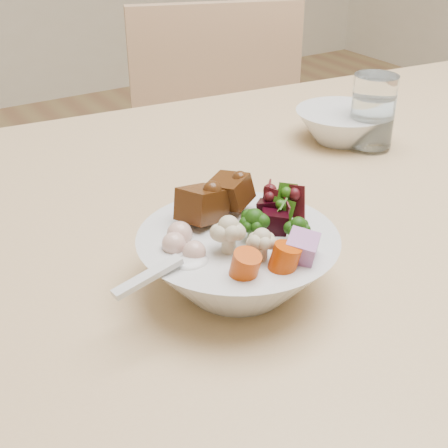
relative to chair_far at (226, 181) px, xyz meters
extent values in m
cube|color=tan|center=(-0.03, -0.07, -0.06)|extent=(0.54, 0.54, 0.04)
cube|color=tan|center=(0.04, 0.11, 0.17)|extent=(0.41, 0.17, 0.46)
cylinder|color=tan|center=(-0.26, -0.18, -0.30)|extent=(0.03, 0.03, 0.43)
cylinder|color=tan|center=(0.08, -0.30, -0.30)|extent=(0.03, 0.03, 0.43)
cylinder|color=tan|center=(-0.13, 0.16, -0.30)|extent=(0.03, 0.03, 0.43)
cylinder|color=tan|center=(0.20, 0.03, -0.30)|extent=(0.03, 0.03, 0.43)
sphere|color=black|center=(-0.44, -0.74, 0.36)|extent=(0.03, 0.03, 0.03)
sphere|color=beige|center=(-0.47, -0.75, 0.36)|extent=(0.04, 0.04, 0.04)
cube|color=black|center=(-0.40, -0.72, 0.35)|extent=(0.03, 0.03, 0.02)
cube|color=#9F5F9C|center=(-0.42, -0.79, 0.35)|extent=(0.04, 0.05, 0.03)
cylinder|color=#CB5105|center=(-0.48, -0.79, 0.35)|extent=(0.03, 0.03, 0.03)
sphere|color=#D4A494|center=(-0.51, -0.74, 0.35)|extent=(0.02, 0.02, 0.02)
ellipsoid|color=silver|center=(-0.51, -0.75, 0.34)|extent=(0.04, 0.03, 0.01)
cube|color=silver|center=(-0.56, -0.75, 0.35)|extent=(0.07, 0.02, 0.02)
cylinder|color=white|center=(-0.08, -0.53, 0.34)|extent=(0.07, 0.07, 0.11)
cylinder|color=white|center=(-0.08, -0.53, 0.33)|extent=(0.06, 0.06, 0.08)
camera|label=1|loc=(-0.74, -1.17, 0.65)|focal=50.00mm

